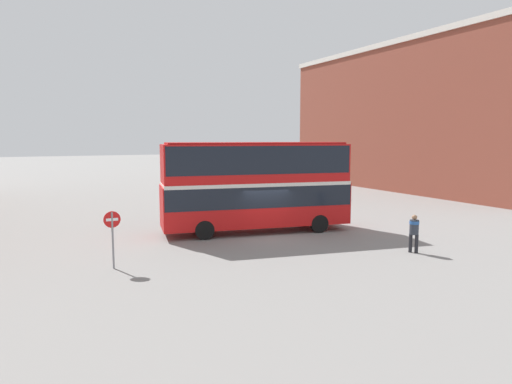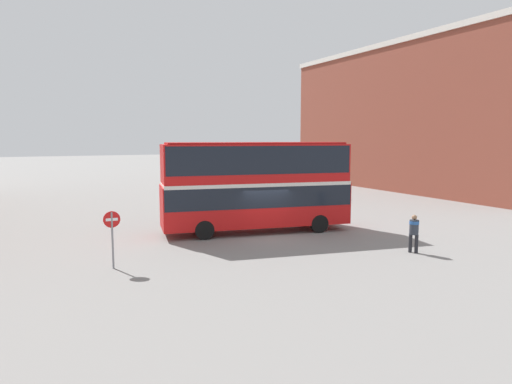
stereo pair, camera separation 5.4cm
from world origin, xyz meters
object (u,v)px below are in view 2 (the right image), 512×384
at_px(pedestrian_foreground, 414,230).
at_px(no_entry_sign, 112,230).
at_px(parked_car_kerb_near, 314,190).
at_px(double_decker_bus, 256,181).

distance_m(pedestrian_foreground, no_entry_sign, 13.28).
bearing_deg(no_entry_sign, parked_car_kerb_near, 36.60).
relative_size(double_decker_bus, parked_car_kerb_near, 2.38).
height_order(double_decker_bus, parked_car_kerb_near, double_decker_bus).
distance_m(double_decker_bus, parked_car_kerb_near, 14.74).
xyz_separation_m(pedestrian_foreground, parked_car_kerb_near, (6.10, 17.50, -0.27)).
bearing_deg(parked_car_kerb_near, pedestrian_foreground, -107.74).
relative_size(double_decker_bus, no_entry_sign, 4.55).
bearing_deg(no_entry_sign, pedestrian_foreground, -15.09).
bearing_deg(pedestrian_foreground, parked_car_kerb_near, -145.01).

